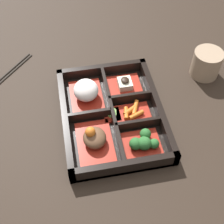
% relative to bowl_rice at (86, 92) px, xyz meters
% --- Properties ---
extents(ground_plane, '(3.00, 3.00, 0.00)m').
position_rel_bowl_rice_xyz_m(ground_plane, '(-0.07, -0.05, -0.03)').
color(ground_plane, black).
extents(bento_base, '(0.31, 0.24, 0.01)m').
position_rel_bowl_rice_xyz_m(bento_base, '(-0.07, -0.05, -0.03)').
color(bento_base, black).
rests_on(bento_base, ground_plane).
extents(bento_rim, '(0.31, 0.24, 0.04)m').
position_rel_bowl_rice_xyz_m(bento_rim, '(-0.07, -0.05, -0.01)').
color(bento_rim, black).
rests_on(bento_rim, ground_plane).
extents(bowl_stew, '(0.12, 0.08, 0.05)m').
position_rel_bowl_rice_xyz_m(bowl_stew, '(-0.14, 0.00, -0.01)').
color(bowl_stew, maroon).
rests_on(bowl_stew, bento_base).
extents(bowl_rice, '(0.12, 0.08, 0.05)m').
position_rel_bowl_rice_xyz_m(bowl_rice, '(0.00, 0.00, 0.00)').
color(bowl_rice, maroon).
rests_on(bowl_rice, bento_base).
extents(bowl_greens, '(0.07, 0.08, 0.03)m').
position_rel_bowl_rice_xyz_m(bowl_greens, '(-0.17, -0.10, -0.01)').
color(bowl_greens, maroon).
rests_on(bowl_greens, bento_base).
extents(bowl_carrots, '(0.06, 0.08, 0.02)m').
position_rel_bowl_rice_xyz_m(bowl_carrots, '(-0.07, -0.10, -0.02)').
color(bowl_carrots, maroon).
rests_on(bowl_carrots, bento_base).
extents(bowl_tofu, '(0.08, 0.08, 0.03)m').
position_rel_bowl_rice_xyz_m(bowl_tofu, '(0.02, -0.10, -0.01)').
color(bowl_tofu, maroon).
rests_on(bowl_tofu, bento_base).
extents(bowl_pickles, '(0.04, 0.04, 0.01)m').
position_rel_bowl_rice_xyz_m(bowl_pickles, '(-0.07, -0.05, -0.02)').
color(bowl_pickles, maroon).
rests_on(bowl_pickles, bento_base).
extents(tea_cup, '(0.08, 0.08, 0.07)m').
position_rel_bowl_rice_xyz_m(tea_cup, '(0.04, -0.33, 0.01)').
color(tea_cup, gray).
rests_on(tea_cup, ground_plane).
extents(chopsticks, '(0.17, 0.15, 0.01)m').
position_rel_bowl_rice_xyz_m(chopsticks, '(0.12, 0.21, -0.03)').
color(chopsticks, black).
rests_on(chopsticks, ground_plane).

